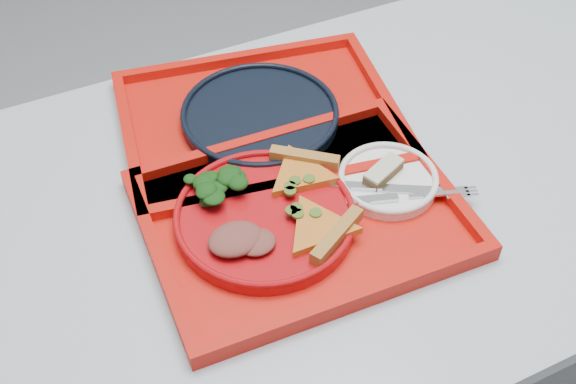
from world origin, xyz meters
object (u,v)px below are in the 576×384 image
Objects in this scene: dessert_bar at (383,171)px; navy_plate at (260,117)px; tray_far at (260,123)px; tray_main at (302,218)px; dinner_plate at (265,219)px.

navy_plate is at bearing 94.21° from dessert_bar.
dessert_bar is at bearing -62.86° from navy_plate.
dessert_bar is (0.11, -0.21, 0.03)m from tray_far.
dessert_bar reaches higher than tray_far.
navy_plate is 3.56× the size of dessert_bar.
dinner_plate is (-0.05, 0.01, 0.02)m from tray_main.
dinner_plate reaches higher than navy_plate.
navy_plate is (0.00, 0.00, 0.01)m from tray_far.
navy_plate reaches higher than tray_far.
dinner_plate is 0.20m from dessert_bar.
tray_far is (0.03, 0.22, 0.00)m from tray_main.
tray_far is at bearing 84.56° from tray_main.
dinner_plate reaches higher than tray_main.
navy_plate is at bearing 67.70° from dinner_plate.
dinner_plate is at bearing -102.39° from tray_far.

